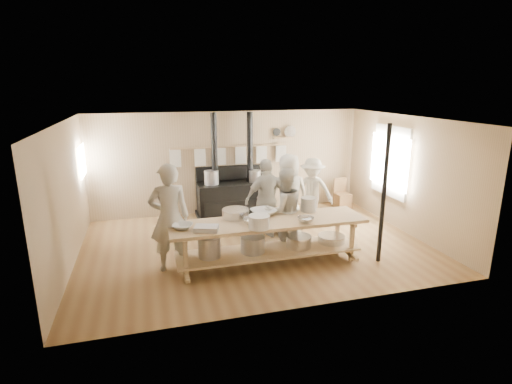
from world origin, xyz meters
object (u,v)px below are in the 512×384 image
prep_table (268,238)px  cook_far_left (169,218)px  cook_by_window (312,191)px  cook_center (289,194)px  cook_right (267,199)px  cook_left (284,210)px  chair (342,199)px  stove (233,195)px  roasting_pan (206,228)px

prep_table → cook_far_left: cook_far_left is taller
cook_far_left → cook_by_window: 3.86m
cook_center → cook_by_window: 0.97m
cook_far_left → cook_right: bearing=-155.4°
cook_far_left → cook_center: (2.66, 1.17, -0.08)m
cook_far_left → cook_left: bearing=-175.4°
cook_left → cook_by_window: size_ratio=1.07×
prep_table → chair: size_ratio=4.49×
prep_table → stove: bearing=90.0°
cook_far_left → roasting_pan: (0.58, -0.49, -0.08)m
cook_far_left → cook_left: (2.22, 0.24, -0.13)m
prep_table → cook_left: 0.77m
stove → roasting_pan: stove is taller
cook_center → cook_right: size_ratio=1.03×
cook_right → roasting_pan: (-1.54, -1.53, 0.02)m
cook_far_left → roasting_pan: cook_far_left is taller
cook_far_left → cook_right: cook_far_left is taller
cook_by_window → roasting_pan: 3.62m
cook_center → prep_table: bearing=61.3°
prep_table → chair: 4.10m
cook_left → cook_center: bearing=-120.5°
prep_table → cook_center: bearing=57.4°
cook_right → cook_left: bearing=86.3°
prep_table → cook_far_left: 1.82m
cook_left → cook_right: bearing=-87.7°
prep_table → chair: (2.98, 2.81, -0.28)m
stove → prep_table: size_ratio=0.72×
prep_table → cook_by_window: cook_by_window is taller
cook_by_window → chair: size_ratio=1.97×
stove → chair: bearing=-4.0°
chair → cook_left: bearing=-141.4°
prep_table → cook_left: bearing=46.5°
cook_by_window → chair: 1.61m
cook_left → roasting_pan: cook_left is taller
cook_left → cook_by_window: 1.92m
cook_left → chair: 3.45m
cook_right → cook_by_window: cook_right is taller
cook_left → chair: cook_left is taller
prep_table → cook_right: (0.37, 1.31, 0.35)m
cook_by_window → cook_left: bearing=-96.8°
cook_center → stove: bearing=-56.1°
cook_right → roasting_pan: cook_right is taller
cook_far_left → cook_by_window: cook_far_left is taller
prep_table → cook_left: cook_left is taller
chair → cook_far_left: bearing=-155.7°
cook_left → roasting_pan: (-1.65, -0.73, 0.05)m
prep_table → cook_right: size_ratio=2.06×
cook_center → chair: size_ratio=2.25×
chair → stove: bearing=171.9°
stove → cook_far_left: 3.29m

